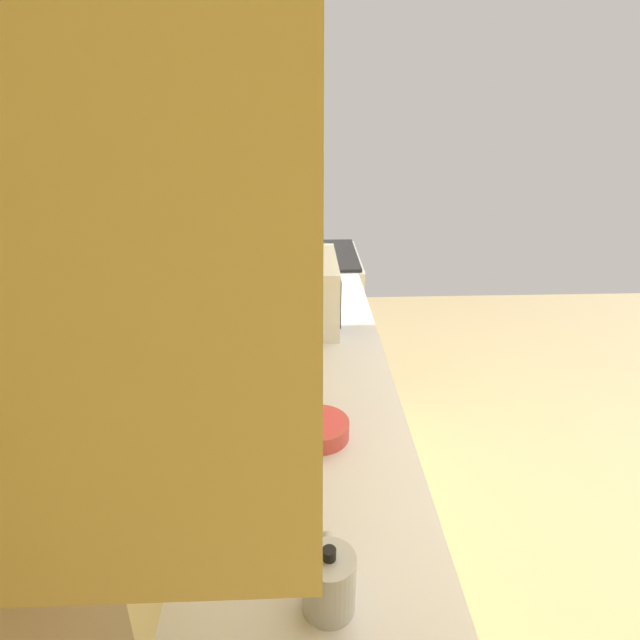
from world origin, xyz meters
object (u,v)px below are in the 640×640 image
object	(u,v)px
microwave	(300,291)
kettle	(329,582)
bowl	(319,428)
oven_range	(307,320)

from	to	relation	value
microwave	kettle	size ratio (longest dim) A/B	2.89
microwave	bowl	bearing A→B (deg)	-176.48
bowl	kettle	bearing A→B (deg)	-180.00
bowl	kettle	distance (m)	0.58
microwave	bowl	size ratio (longest dim) A/B	2.46
oven_range	microwave	size ratio (longest dim) A/B	2.36
oven_range	kettle	size ratio (longest dim) A/B	6.82
microwave	kettle	distance (m)	1.45
oven_range	bowl	world-z (taller)	oven_range
oven_range	microwave	world-z (taller)	microwave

